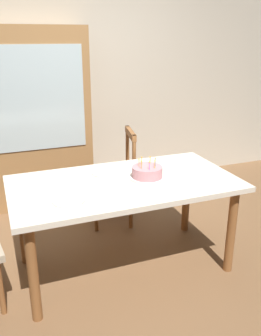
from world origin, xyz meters
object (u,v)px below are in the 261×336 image
at_px(plate_near_celebrant, 69,201).
at_px(china_cabinet, 37,119).
at_px(plate_far_side, 105,173).
at_px(dining_table, 124,192).
at_px(birthday_cake, 147,173).
at_px(chair_spindle_back, 114,179).

height_order(plate_near_celebrant, china_cabinet, china_cabinet).
relative_size(plate_far_side, china_cabinet, 0.12).
distance_m(dining_table, china_cabinet, 1.64).
distance_m(birthday_cake, plate_near_celebrant, 0.69).
height_order(birthday_cake, plate_near_celebrant, birthday_cake).
bearing_deg(plate_far_side, dining_table, -67.26).
bearing_deg(plate_near_celebrant, plate_far_side, 46.68).
bearing_deg(plate_near_celebrant, china_cabinet, 88.54).
xyz_separation_m(birthday_cake, china_cabinet, (-0.61, 1.56, 0.15)).
bearing_deg(birthday_cake, china_cabinet, 111.45).
xyz_separation_m(plate_far_side, chair_spindle_back, (0.26, 0.56, -0.30)).
height_order(dining_table, chair_spindle_back, chair_spindle_back).
distance_m(plate_near_celebrant, china_cabinet, 1.77).
bearing_deg(chair_spindle_back, plate_far_side, -114.38).
bearing_deg(plate_far_side, china_cabinet, 104.19).
height_order(dining_table, plate_near_celebrant, plate_near_celebrant).
height_order(dining_table, birthday_cake, birthday_cake).
height_order(plate_far_side, china_cabinet, china_cabinet).
height_order(dining_table, china_cabinet, china_cabinet).
height_order(dining_table, plate_far_side, plate_far_side).
bearing_deg(plate_far_side, plate_near_celebrant, -133.32).
bearing_deg(china_cabinet, plate_far_side, -75.81).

